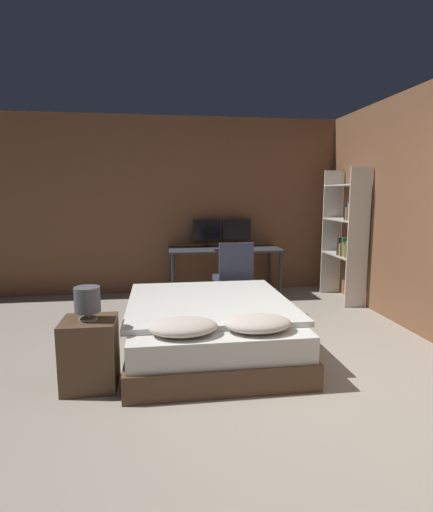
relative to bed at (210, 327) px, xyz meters
The scene contains 13 objects.
ground_plane 1.29m from the bed, 67.69° to the right, with size 20.00×20.00×0.00m, color #9E9384.
wall_back 2.80m from the bed, 79.26° to the left, with size 12.00×0.06×2.70m.
wall_side_right 2.62m from the bed, ahead, with size 0.06×12.00×2.70m.
bed is the anchor object (origin of this frame).
nightstand 1.20m from the bed, 150.65° to the right, with size 0.42×0.40×0.56m.
bedside_lamp 1.29m from the bed, 150.65° to the right, with size 0.20×0.20×0.26m.
desk 2.21m from the bed, 77.02° to the left, with size 1.67×0.68×0.73m.
monitor_left 2.48m from the bed, 83.81° to the left, with size 0.44×0.16×0.42m.
monitor_right 2.57m from the bed, 73.01° to the left, with size 0.44×0.16×0.42m.
keyboard 2.00m from the bed, 75.45° to the left, with size 0.37×0.13×0.02m.
computer_mouse 2.09m from the bed, 67.94° to the left, with size 0.07×0.05×0.04m.
office_chair 1.40m from the bed, 69.68° to the left, with size 0.52×0.52×0.93m.
bookshelf 2.77m from the bed, 36.11° to the left, with size 0.30×0.86×1.89m.
Camera 1 is at (-0.95, -2.56, 1.54)m, focal length 28.00 mm.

